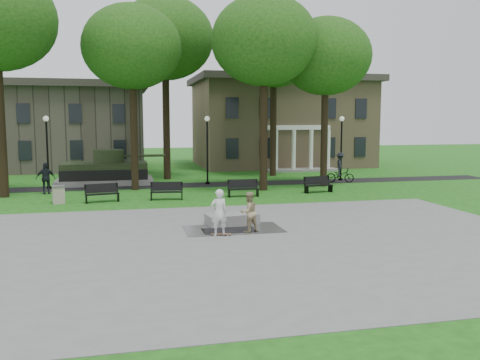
% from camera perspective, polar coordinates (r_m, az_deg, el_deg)
% --- Properties ---
extents(ground, '(120.00, 120.00, 0.00)m').
position_cam_1_polar(ground, '(23.56, -0.07, -4.17)').
color(ground, '#1D4D12').
rests_on(ground, ground).
extents(plaza, '(22.00, 16.00, 0.02)m').
position_cam_1_polar(plaza, '(18.82, 3.31, -6.95)').
color(plaza, gray).
rests_on(plaza, ground).
extents(footpath, '(44.00, 2.60, 0.01)m').
position_cam_1_polar(footpath, '(35.22, -4.39, -0.54)').
color(footpath, black).
rests_on(footpath, ground).
extents(building_right, '(17.00, 12.00, 8.60)m').
position_cam_1_polar(building_right, '(50.85, 4.49, 6.60)').
color(building_right, '#9E8460').
rests_on(building_right, ground).
extents(building_left, '(15.00, 10.00, 7.20)m').
position_cam_1_polar(building_left, '(49.42, -19.76, 5.36)').
color(building_left, '#4C443D').
rests_on(building_left, ground).
extents(tree_1, '(6.20, 6.20, 11.63)m').
position_cam_1_polar(tree_1, '(33.37, -12.05, 14.35)').
color(tree_1, black).
rests_on(tree_1, ground).
extents(tree_2, '(6.60, 6.60, 12.16)m').
position_cam_1_polar(tree_2, '(32.59, 2.73, 15.31)').
color(tree_2, black).
rests_on(tree_2, ground).
extents(tree_3, '(6.00, 6.00, 11.19)m').
position_cam_1_polar(tree_3, '(34.88, 9.61, 13.47)').
color(tree_3, black).
rests_on(tree_3, ground).
extents(tree_4, '(7.20, 7.20, 13.50)m').
position_cam_1_polar(tree_4, '(39.13, -8.43, 15.40)').
color(tree_4, black).
rests_on(tree_4, ground).
extents(tree_5, '(6.40, 6.40, 12.44)m').
position_cam_1_polar(tree_5, '(41.08, 3.81, 14.02)').
color(tree_5, black).
rests_on(tree_5, ground).
extents(lamp_left, '(0.36, 0.36, 4.73)m').
position_cam_1_polar(lamp_left, '(35.24, -20.84, 3.60)').
color(lamp_left, black).
rests_on(lamp_left, ground).
extents(lamp_mid, '(0.36, 0.36, 4.73)m').
position_cam_1_polar(lamp_mid, '(35.35, -3.69, 4.03)').
color(lamp_mid, black).
rests_on(lamp_mid, ground).
extents(lamp_right, '(0.36, 0.36, 4.73)m').
position_cam_1_polar(lamp_right, '(38.23, 11.31, 4.12)').
color(lamp_right, black).
rests_on(lamp_right, ground).
extents(tank_monument, '(7.45, 3.40, 2.40)m').
position_cam_1_polar(tank_monument, '(36.76, -14.87, 0.90)').
color(tank_monument, gray).
rests_on(tank_monument, ground).
extents(puddle, '(2.20, 1.20, 0.00)m').
position_cam_1_polar(puddle, '(20.64, -1.19, -5.68)').
color(puddle, black).
rests_on(puddle, plaza).
extents(concrete_block, '(2.32, 1.30, 0.45)m').
position_cam_1_polar(concrete_block, '(21.80, -0.89, -4.40)').
color(concrete_block, gray).
rests_on(concrete_block, plaza).
extents(skateboard, '(0.81, 0.38, 0.07)m').
position_cam_1_polar(skateboard, '(19.74, -2.14, -6.15)').
color(skateboard, brown).
rests_on(skateboard, plaza).
extents(skateboarder, '(0.72, 0.52, 1.82)m').
position_cam_1_polar(skateboarder, '(19.56, -2.39, -3.67)').
color(skateboarder, silver).
rests_on(skateboarder, plaza).
extents(friend_watching, '(0.96, 0.87, 1.62)m').
position_cam_1_polar(friend_watching, '(20.19, 0.97, -3.61)').
color(friend_watching, tan).
rests_on(friend_watching, plaza).
extents(pedestrian_walker, '(1.20, 0.77, 1.90)m').
position_cam_1_polar(pedestrian_walker, '(32.92, -21.00, 0.18)').
color(pedestrian_walker, black).
rests_on(pedestrian_walker, ground).
extents(cyclist, '(2.06, 1.24, 2.15)m').
position_cam_1_polar(cyclist, '(37.07, 11.19, 1.08)').
color(cyclist, black).
rests_on(cyclist, ground).
extents(park_bench_0, '(1.85, 0.86, 1.00)m').
position_cam_1_polar(park_bench_0, '(28.73, -15.21, -1.37)').
color(park_bench_0, black).
rests_on(park_bench_0, ground).
extents(park_bench_1, '(1.84, 0.71, 1.00)m').
position_cam_1_polar(park_bench_1, '(28.82, -8.26, -1.17)').
color(park_bench_1, black).
rests_on(park_bench_1, ground).
extents(park_bench_2, '(1.81, 0.54, 1.00)m').
position_cam_1_polar(park_bench_2, '(29.71, 0.33, -0.87)').
color(park_bench_2, black).
rests_on(park_bench_2, ground).
extents(park_bench_3, '(1.85, 0.80, 1.00)m').
position_cam_1_polar(park_bench_3, '(31.77, 8.76, -0.45)').
color(park_bench_3, black).
rests_on(park_bench_3, ground).
extents(trash_bin, '(0.78, 0.78, 0.96)m').
position_cam_1_polar(trash_bin, '(28.92, -19.71, -1.55)').
color(trash_bin, '#A89D8A').
rests_on(trash_bin, ground).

